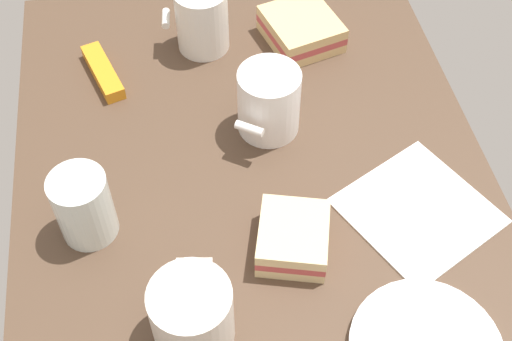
# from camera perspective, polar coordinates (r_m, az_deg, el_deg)

# --- Properties ---
(tabletop) EXTENTS (0.90, 0.64, 0.02)m
(tabletop) POSITION_cam_1_polar(r_m,az_deg,el_deg) (0.91, 0.00, -1.55)
(tabletop) COLOR #4C3828
(tabletop) RESTS_ON ground
(coffee_mug_black) EXTENTS (0.11, 0.10, 0.10)m
(coffee_mug_black) POSITION_cam_1_polar(r_m,az_deg,el_deg) (0.94, 1.08, 5.84)
(coffee_mug_black) COLOR white
(coffee_mug_black) RESTS_ON tabletop
(coffee_mug_milky) EXTENTS (0.12, 0.09, 0.09)m
(coffee_mug_milky) POSITION_cam_1_polar(r_m,az_deg,el_deg) (0.76, -5.39, -11.87)
(coffee_mug_milky) COLOR silver
(coffee_mug_milky) RESTS_ON tabletop
(coffee_mug_spare) EXTENTS (0.08, 0.10, 0.10)m
(coffee_mug_spare) POSITION_cam_1_polar(r_m,az_deg,el_deg) (1.07, -4.57, 12.57)
(coffee_mug_spare) COLOR white
(coffee_mug_spare) RESTS_ON tabletop
(sandwich_main) EXTENTS (0.14, 0.13, 0.04)m
(sandwich_main) POSITION_cam_1_polar(r_m,az_deg,el_deg) (1.09, 3.82, 11.75)
(sandwich_main) COLOR #DBB77A
(sandwich_main) RESTS_ON tabletop
(sandwich_side) EXTENTS (0.11, 0.11, 0.04)m
(sandwich_side) POSITION_cam_1_polar(r_m,az_deg,el_deg) (0.83, 3.13, -5.68)
(sandwich_side) COLOR beige
(sandwich_side) RESTS_ON tabletop
(glass_of_milk) EXTENTS (0.07, 0.07, 0.10)m
(glass_of_milk) POSITION_cam_1_polar(r_m,az_deg,el_deg) (0.86, -14.18, -3.19)
(glass_of_milk) COLOR silver
(glass_of_milk) RESTS_ON tabletop
(snack_bar) EXTENTS (0.12, 0.06, 0.02)m
(snack_bar) POSITION_cam_1_polar(r_m,az_deg,el_deg) (1.06, -12.72, 8.07)
(snack_bar) COLOR orange
(snack_bar) RESTS_ON tabletop
(paper_napkin) EXTENTS (0.23, 0.23, 0.00)m
(paper_napkin) POSITION_cam_1_polar(r_m,az_deg,el_deg) (0.90, 13.45, -3.32)
(paper_napkin) COLOR white
(paper_napkin) RESTS_ON tabletop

